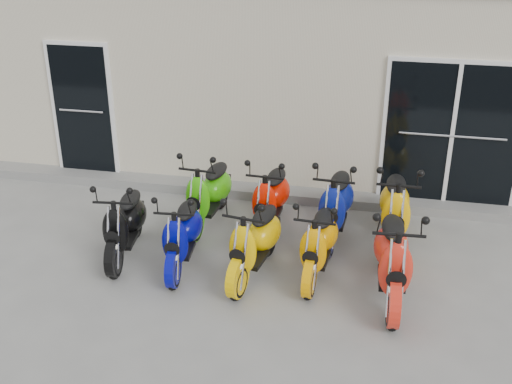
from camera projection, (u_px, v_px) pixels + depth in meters
The scene contains 14 objects.
ground at pixel (247, 263), 8.42m from camera, with size 80.00×80.00×0.00m, color gray.
building at pixel (304, 53), 12.35m from camera, with size 14.00×6.00×3.20m, color beige.
front_step at pixel (274, 193), 10.18m from camera, with size 14.00×0.40×0.15m, color gray.
door_left at pixel (83, 106), 10.39m from camera, with size 1.07×0.08×2.22m, color black.
door_right at pixel (452, 131), 9.33m from camera, with size 2.02×0.08×2.22m, color black.
scooter_front_black at pixel (124, 216), 8.35m from camera, with size 0.58×1.61×1.19m, color black, non-canonical shape.
scooter_front_blue at pixel (182, 226), 8.12m from camera, with size 0.57×1.56×1.15m, color #050890, non-canonical shape.
scooter_front_orange_a at pixel (255, 233), 7.90m from camera, with size 0.60×1.65×1.22m, color #FFC502, non-canonical shape.
scooter_front_orange_b at pixel (319, 234), 7.92m from camera, with size 0.57×1.57×1.16m, color #FCA400, non-canonical shape.
scooter_front_red at pixel (394, 249), 7.44m from camera, with size 0.65×1.80×1.33m, color red, non-canonical shape.
scooter_back_green at pixel (208, 185), 9.15m from camera, with size 0.61×1.68×1.24m, color #3AB90C, non-canonical shape.
scooter_back_red at pixel (271, 191), 9.01m from camera, with size 0.60×1.64×1.21m, color red, non-canonical shape.
scooter_back_blue at pixel (336, 196), 8.79m from camera, with size 0.63×1.72×1.27m, color navy, non-canonical shape.
scooter_back_yellow at pixel (396, 201), 8.62m from camera, with size 0.64×1.77×1.30m, color #FFB804, non-canonical shape.
Camera 1 is at (1.58, -7.05, 4.43)m, focal length 45.00 mm.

